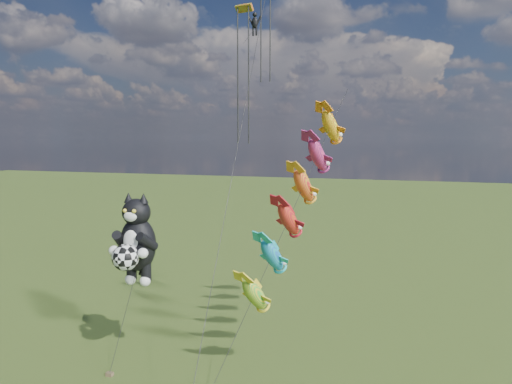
% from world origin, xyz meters
% --- Properties ---
extents(cat_kite_rig, '(2.67, 4.21, 10.61)m').
position_xyz_m(cat_kite_rig, '(3.87, 6.74, 7.65)').
color(cat_kite_rig, brown).
rests_on(cat_kite_rig, ground).
extents(fish_windsock_rig, '(5.18, 15.19, 17.57)m').
position_xyz_m(fish_windsock_rig, '(13.13, 10.81, 9.88)').
color(fish_windsock_rig, brown).
rests_on(fish_windsock_rig, ground).
extents(parafoil_rig, '(2.79, 17.39, 25.51)m').
position_xyz_m(parafoil_rig, '(10.50, 10.03, 20.30)').
color(parafoil_rig, brown).
rests_on(parafoil_rig, ground).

